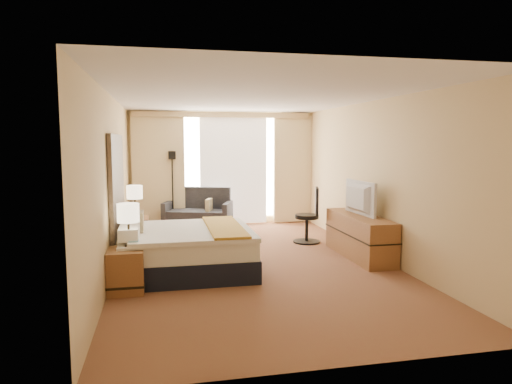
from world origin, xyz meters
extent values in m
cube|color=maroon|center=(0.00, 0.00, 0.00)|extent=(4.20, 7.00, 0.02)
cube|color=silver|center=(0.00, 0.00, 2.60)|extent=(4.20, 7.00, 0.02)
cube|color=#D9BA84|center=(0.00, 3.50, 1.30)|extent=(4.20, 0.02, 2.60)
cube|color=#D9BA84|center=(0.00, -3.50, 1.30)|extent=(4.20, 0.02, 2.60)
cube|color=#D9BA84|center=(-2.10, 0.00, 1.30)|extent=(0.02, 7.00, 2.60)
cube|color=#D9BA84|center=(2.10, 0.00, 1.30)|extent=(0.02, 7.00, 2.60)
cube|color=black|center=(-2.06, 0.20, 1.28)|extent=(0.06, 1.85, 1.50)
cube|color=#9A5C38|center=(-1.87, -1.05, 0.28)|extent=(0.45, 0.52, 0.55)
cube|color=#9A5C38|center=(-1.87, 1.45, 0.28)|extent=(0.45, 0.52, 0.55)
cube|color=#9A5C38|center=(1.83, 0.00, 0.35)|extent=(0.50, 1.80, 0.70)
cube|color=white|center=(0.25, 3.47, 1.32)|extent=(2.30, 0.02, 2.30)
cube|color=beige|center=(-1.45, 3.38, 1.27)|extent=(1.15, 0.09, 2.50)
cube|color=beige|center=(1.65, 3.38, 1.27)|extent=(0.90, 0.09, 2.50)
cube|color=white|center=(0.25, 3.43, 1.27)|extent=(1.55, 0.04, 2.50)
cube|color=#D9BA84|center=(0.00, 3.34, 2.52)|extent=(4.00, 0.16, 0.12)
cube|color=black|center=(-1.05, -0.30, 0.16)|extent=(1.89, 1.71, 0.32)
cube|color=white|center=(-1.05, -0.30, 0.45)|extent=(1.85, 1.67, 0.27)
cube|color=white|center=(-0.98, -0.30, 0.61)|extent=(1.73, 1.73, 0.06)
cube|color=gold|center=(-0.49, -0.30, 0.65)|extent=(0.50, 1.73, 0.04)
cube|color=white|center=(-1.83, -0.72, 0.72)|extent=(0.25, 0.70, 0.16)
cube|color=white|center=(-1.83, 0.11, 0.72)|extent=(0.25, 0.70, 0.16)
cube|color=beige|center=(-1.71, -0.30, 0.76)|extent=(0.09, 0.38, 0.32)
cube|color=#4F2016|center=(-0.62, 3.00, 0.13)|extent=(1.61, 1.20, 0.26)
cube|color=#2F3035|center=(-0.63, 2.95, 0.34)|extent=(1.47, 1.02, 0.16)
cube|color=#2F3035|center=(-0.52, 3.29, 0.62)|extent=(1.31, 0.57, 0.57)
cube|color=#2F3035|center=(-1.25, 3.22, 0.37)|extent=(0.35, 0.76, 0.46)
cube|color=#2F3035|center=(0.02, 2.78, 0.37)|extent=(0.35, 0.76, 0.46)
cube|color=beige|center=(-0.39, 2.87, 0.51)|extent=(0.19, 0.37, 0.33)
cube|color=black|center=(-1.15, 3.30, 0.01)|extent=(0.22, 0.22, 0.02)
cylinder|color=black|center=(-1.15, 3.30, 0.79)|extent=(0.03, 0.03, 1.52)
cube|color=black|center=(-1.15, 3.30, 1.62)|extent=(0.16, 0.16, 0.18)
cylinder|color=black|center=(1.30, 1.21, 0.02)|extent=(0.51, 0.51, 0.03)
cylinder|color=black|center=(1.30, 1.21, 0.27)|extent=(0.06, 0.06, 0.46)
cylinder|color=black|center=(1.30, 1.21, 0.50)|extent=(0.45, 0.45, 0.07)
cube|color=black|center=(1.48, 1.16, 0.80)|extent=(0.17, 0.41, 0.51)
cube|color=black|center=(-1.82, -1.02, 0.57)|extent=(0.10, 0.10, 0.04)
cylinder|color=black|center=(-1.82, -1.02, 0.76)|extent=(0.03, 0.03, 0.35)
cylinder|color=#FFEABF|center=(-1.82, -1.02, 1.02)|extent=(0.28, 0.28, 0.24)
cube|color=black|center=(-1.87, 1.41, 0.57)|extent=(0.10, 0.10, 0.04)
cylinder|color=black|center=(-1.87, 1.41, 0.77)|extent=(0.03, 0.03, 0.35)
cylinder|color=#FFEABF|center=(-1.87, 1.41, 1.02)|extent=(0.28, 0.28, 0.24)
cube|color=#8CBFD9|center=(-1.77, -1.01, 0.61)|extent=(0.13, 0.13, 0.11)
cube|color=black|center=(-1.83, 1.51, 0.59)|extent=(0.21, 0.18, 0.07)
imported|color=black|center=(1.78, 0.10, 0.98)|extent=(0.19, 0.99, 0.57)
camera|label=1|loc=(-1.41, -6.98, 1.92)|focal=32.00mm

